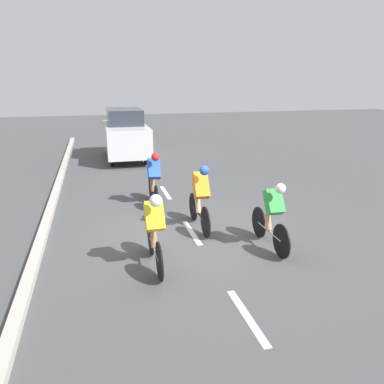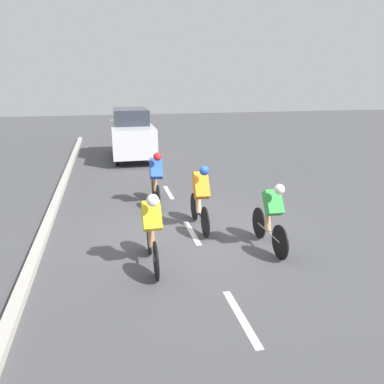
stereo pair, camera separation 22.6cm
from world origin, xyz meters
TOP-DOWN VIEW (x-y plane):
  - ground_plane at (0.00, 0.00)m, footprint 60.00×60.00m
  - lane_stripe_near at (0.00, 3.25)m, footprint 0.12×1.40m
  - lane_stripe_mid at (0.00, 0.05)m, footprint 0.12×1.40m
  - lane_stripe_far at (0.00, -3.15)m, footprint 0.12×1.40m
  - curb at (3.20, 0.05)m, footprint 0.20×29.23m
  - cyclist_green at (-1.35, 1.21)m, footprint 0.33×1.70m
  - cyclist_orange at (-0.24, -0.11)m, footprint 0.34×1.72m
  - cyclist_blue at (0.51, -2.07)m, footprint 0.35×1.67m
  - cyclist_yellow at (1.05, 1.47)m, footprint 0.32×1.70m
  - support_car at (0.69, -8.60)m, footprint 1.70×4.18m

SIDE VIEW (x-z plane):
  - ground_plane at x=0.00m, z-range 0.00..0.00m
  - lane_stripe_near at x=0.00m, z-range 0.00..0.01m
  - lane_stripe_mid at x=0.00m, z-range 0.00..0.01m
  - lane_stripe_far at x=0.00m, z-range 0.00..0.01m
  - curb at x=3.20m, z-range 0.00..0.14m
  - cyclist_green at x=-1.35m, z-range 0.02..1.45m
  - cyclist_yellow at x=1.05m, z-range 0.03..1.50m
  - cyclist_blue at x=0.51m, z-range 0.03..1.52m
  - cyclist_orange at x=-0.24m, z-range 0.03..1.57m
  - support_car at x=0.69m, z-range 0.00..2.10m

